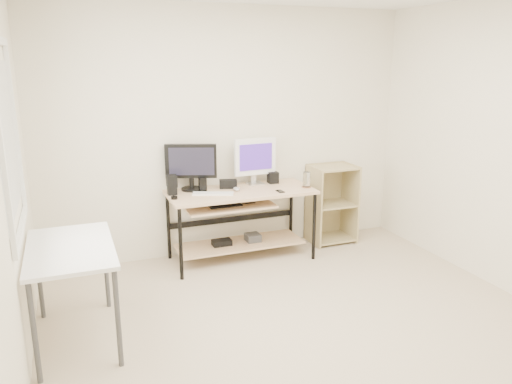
{
  "coord_description": "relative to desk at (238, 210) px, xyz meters",
  "views": [
    {
      "loc": [
        -1.64,
        -3.03,
        2.05
      ],
      "look_at": [
        0.03,
        1.3,
        0.82
      ],
      "focal_mm": 35.0,
      "sensor_mm": 36.0,
      "label": 1
    }
  ],
  "objects": [
    {
      "name": "desk",
      "position": [
        0.0,
        0.0,
        0.0
      ],
      "size": [
        1.5,
        0.65,
        0.75
      ],
      "color": "#DEB98C",
      "rests_on": "ground"
    },
    {
      "name": "mouse",
      "position": [
        -0.02,
        0.01,
        0.23
      ],
      "size": [
        0.08,
        0.11,
        0.04
      ],
      "primitive_type": "ellipsoid",
      "rotation": [
        0.0,
        0.0,
        -0.1
      ],
      "color": "#B4B4B9",
      "rests_on": "desk"
    },
    {
      "name": "white_imac",
      "position": [
        0.26,
        0.2,
        0.5
      ],
      "size": [
        0.47,
        0.15,
        0.5
      ],
      "rotation": [
        0.0,
        0.0,
        0.05
      ],
      "color": "silver",
      "rests_on": "desk"
    },
    {
      "name": "keyboard",
      "position": [
        -0.28,
        -0.04,
        0.22
      ],
      "size": [
        0.42,
        0.26,
        0.01
      ],
      "primitive_type": "cube",
      "rotation": [
        0.0,
        0.0,
        -0.38
      ],
      "color": "white",
      "rests_on": "desk"
    },
    {
      "name": "black_monitor",
      "position": [
        -0.44,
        0.2,
        0.49
      ],
      "size": [
        0.51,
        0.23,
        0.48
      ],
      "rotation": [
        0.0,
        0.0,
        -0.34
      ],
      "color": "black",
      "rests_on": "desk"
    },
    {
      "name": "audio_controller",
      "position": [
        -0.35,
        0.09,
        0.29
      ],
      "size": [
        0.08,
        0.05,
        0.15
      ],
      "primitive_type": "cube",
      "rotation": [
        0.0,
        0.0,
        0.08
      ],
      "color": "black",
      "rests_on": "desk"
    },
    {
      "name": "volume_puck",
      "position": [
        -0.68,
        -0.08,
        0.22
      ],
      "size": [
        0.08,
        0.08,
        0.03
      ],
      "primitive_type": "cylinder",
      "rotation": [
        0.0,
        0.0,
        0.26
      ],
      "color": "black",
      "rests_on": "desk"
    },
    {
      "name": "coaster",
      "position": [
        0.72,
        -0.13,
        0.21
      ],
      "size": [
        0.13,
        0.13,
        0.01
      ],
      "primitive_type": "cylinder",
      "rotation": [
        0.0,
        0.0,
        0.35
      ],
      "color": "#9F6A48",
      "rests_on": "desk"
    },
    {
      "name": "smartphone",
      "position": [
        0.38,
        -0.2,
        0.22
      ],
      "size": [
        0.06,
        0.11,
        0.01
      ],
      "primitive_type": "cube",
      "rotation": [
        0.0,
        0.0,
        0.05
      ],
      "color": "black",
      "rests_on": "desk"
    },
    {
      "name": "center_speaker",
      "position": [
        -0.07,
        0.13,
        0.26
      ],
      "size": [
        0.2,
        0.13,
        0.09
      ],
      "primitive_type": "cube",
      "rotation": [
        0.0,
        0.0,
        -0.28
      ],
      "color": "black",
      "rests_on": "desk"
    },
    {
      "name": "speaker_left",
      "position": [
        -0.66,
        0.1,
        0.32
      ],
      "size": [
        0.1,
        0.1,
        0.2
      ],
      "rotation": [
        0.0,
        0.0,
        -0.03
      ],
      "color": "black",
      "rests_on": "desk"
    },
    {
      "name": "side_table",
      "position": [
        -1.65,
        -1.06,
        0.13
      ],
      "size": [
        0.6,
        1.0,
        0.75
      ],
      "color": "white",
      "rests_on": "ground"
    },
    {
      "name": "room",
      "position": [
        -0.11,
        -1.62,
        0.78
      ],
      "size": [
        4.01,
        4.01,
        2.62
      ],
      "color": "beige",
      "rests_on": "ground"
    },
    {
      "name": "speaker_right",
      "position": [
        0.46,
        0.17,
        0.27
      ],
      "size": [
        0.1,
        0.1,
        0.12
      ],
      "primitive_type": "cube",
      "rotation": [
        0.0,
        0.0,
        0.01
      ],
      "color": "black",
      "rests_on": "desk"
    },
    {
      "name": "drinking_glass",
      "position": [
        0.72,
        -0.13,
        0.3
      ],
      "size": [
        0.1,
        0.1,
        0.16
      ],
      "primitive_type": "cylinder",
      "rotation": [
        0.0,
        0.0,
        0.35
      ],
      "color": "white",
      "rests_on": "coaster"
    },
    {
      "name": "shelf_unit",
      "position": [
        1.18,
        0.16,
        -0.09
      ],
      "size": [
        0.5,
        0.4,
        0.9
      ],
      "color": "tan",
      "rests_on": "ground"
    }
  ]
}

